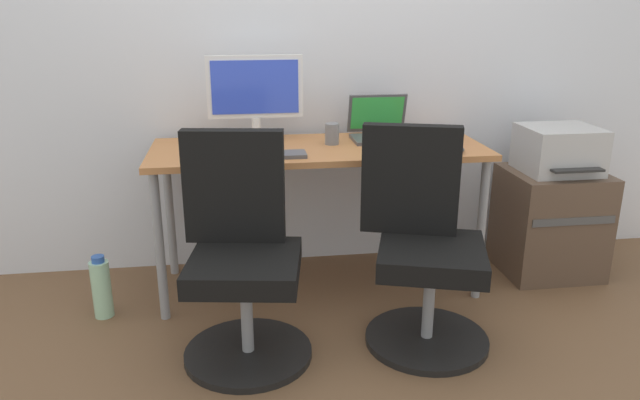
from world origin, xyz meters
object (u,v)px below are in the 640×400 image
object	(u,v)px
side_cabinet	(549,222)
coffee_mug	(449,135)
office_chair_left	(242,259)
open_laptop	(380,128)
office_chair_right	(423,249)
water_bottle_on_floor	(101,288)
desktop_monitor	(255,92)
printer	(558,149)

from	to	relation	value
side_cabinet	coffee_mug	world-z (taller)	coffee_mug
office_chair_left	open_laptop	size ratio (longest dim) A/B	3.03
office_chair_right	open_laptop	xyz separation A→B (m)	(-0.03, 0.72, 0.38)
water_bottle_on_floor	desktop_monitor	size ratio (longest dim) A/B	0.65
water_bottle_on_floor	side_cabinet	bearing A→B (deg)	4.76
water_bottle_on_floor	desktop_monitor	xyz separation A→B (m)	(0.77, 0.35, 0.86)
water_bottle_on_floor	desktop_monitor	bearing A→B (deg)	24.79
office_chair_left	office_chair_right	bearing A→B (deg)	-0.16
desktop_monitor	open_laptop	xyz separation A→B (m)	(0.64, -0.02, -0.20)
printer	desktop_monitor	xyz separation A→B (m)	(-1.58, 0.16, 0.31)
coffee_mug	office_chair_right	bearing A→B (deg)	-117.79
water_bottle_on_floor	coffee_mug	bearing A→B (deg)	5.01
office_chair_left	coffee_mug	xyz separation A→B (m)	(1.06, 0.53, 0.37)
side_cabinet	water_bottle_on_floor	bearing A→B (deg)	-175.24
water_bottle_on_floor	office_chair_right	bearing A→B (deg)	-15.03
open_laptop	coffee_mug	size ratio (longest dim) A/B	3.37
desktop_monitor	coffee_mug	world-z (taller)	desktop_monitor
office_chair_left	desktop_monitor	world-z (taller)	desktop_monitor
coffee_mug	side_cabinet	bearing A→B (deg)	4.06
office_chair_left	coffee_mug	world-z (taller)	office_chair_left
office_chair_left	coffee_mug	size ratio (longest dim) A/B	10.22
printer	water_bottle_on_floor	xyz separation A→B (m)	(-2.34, -0.19, -0.55)
side_cabinet	office_chair_left	bearing A→B (deg)	-160.99
printer	office_chair_right	bearing A→B (deg)	-147.37
office_chair_left	water_bottle_on_floor	size ratio (longest dim) A/B	3.03
water_bottle_on_floor	coffee_mug	distance (m)	1.85
office_chair_right	open_laptop	distance (m)	0.81
side_cabinet	office_chair_right	bearing A→B (deg)	-147.33
office_chair_left	desktop_monitor	bearing A→B (deg)	82.00
desktop_monitor	open_laptop	size ratio (longest dim) A/B	1.55
open_laptop	coffee_mug	world-z (taller)	open_laptop
office_chair_right	office_chair_left	bearing A→B (deg)	179.84
office_chair_left	office_chair_right	distance (m)	0.77
side_cabinet	coffee_mug	xyz separation A→B (m)	(-0.62, -0.04, 0.51)
water_bottle_on_floor	open_laptop	distance (m)	1.59
office_chair_left	side_cabinet	bearing A→B (deg)	19.01
printer	open_laptop	bearing A→B (deg)	171.62
office_chair_left	water_bottle_on_floor	bearing A→B (deg)	149.94
desktop_monitor	office_chair_right	bearing A→B (deg)	-47.82
office_chair_left	printer	distance (m)	1.80
side_cabinet	desktop_monitor	world-z (taller)	desktop_monitor
office_chair_right	water_bottle_on_floor	world-z (taller)	office_chair_right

